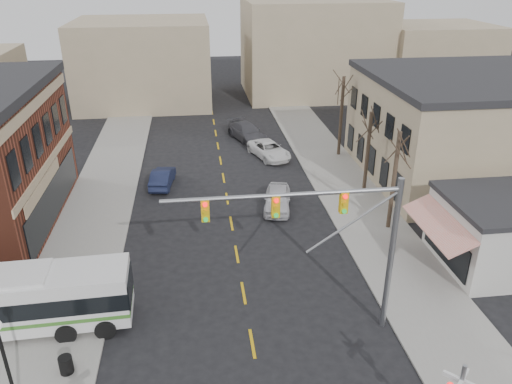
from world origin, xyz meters
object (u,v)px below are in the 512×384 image
at_px(transit_bus, 1,302).
at_px(pedestrian_far, 26,283).
at_px(car_b, 162,177).
at_px(car_d, 247,132).
at_px(street_lamp, 2,350).
at_px(car_a, 277,199).
at_px(trash_bin, 66,365).
at_px(pedestrian_near, 48,314).
at_px(traffic_signal_mast, 334,228).
at_px(car_c, 269,150).

xyz_separation_m(transit_bus, pedestrian_far, (0.29, 2.62, -0.77)).
relative_size(car_b, car_d, 0.76).
relative_size(street_lamp, car_a, 1.01).
distance_m(street_lamp, trash_bin, 3.80).
bearing_deg(pedestrian_far, pedestrian_near, -80.33).
distance_m(traffic_signal_mast, car_a, 14.29).
bearing_deg(car_d, street_lamp, -131.73).
relative_size(car_a, car_c, 0.89).
height_order(car_c, pedestrian_near, pedestrian_near).
distance_m(transit_bus, trash_bin, 4.94).
relative_size(car_b, car_c, 0.83).
height_order(transit_bus, car_b, transit_bus).
height_order(traffic_signal_mast, pedestrian_far, traffic_signal_mast).
xyz_separation_m(car_d, pedestrian_near, (-12.72, -27.39, 0.26)).
xyz_separation_m(street_lamp, car_c, (14.22, 27.20, -2.68)).
height_order(car_b, pedestrian_far, pedestrian_far).
distance_m(traffic_signal_mast, car_c, 24.34).
height_order(trash_bin, car_a, car_a).
height_order(traffic_signal_mast, car_c, traffic_signal_mast).
bearing_deg(car_a, car_d, 103.83).
distance_m(traffic_signal_mast, car_d, 29.42).
height_order(street_lamp, trash_bin, street_lamp).
xyz_separation_m(street_lamp, car_a, (13.25, 16.80, -2.62)).
relative_size(trash_bin, pedestrian_near, 0.42).
bearing_deg(trash_bin, street_lamp, -124.69).
distance_m(car_c, pedestrian_far, 25.05).
bearing_deg(traffic_signal_mast, transit_bus, 172.99).
height_order(traffic_signal_mast, pedestrian_near, traffic_signal_mast).
height_order(car_d, pedestrian_far, pedestrian_far).
bearing_deg(street_lamp, car_c, 62.40).
xyz_separation_m(car_b, pedestrian_near, (-4.73, -16.99, 0.38)).
bearing_deg(traffic_signal_mast, pedestrian_near, 173.18).
distance_m(street_lamp, car_c, 30.81).
height_order(car_d, pedestrian_near, pedestrian_near).
xyz_separation_m(traffic_signal_mast, car_d, (-0.69, 29.00, -4.94)).
xyz_separation_m(street_lamp, pedestrian_near, (0.03, 5.01, -2.31)).
height_order(trash_bin, car_c, car_c).
distance_m(traffic_signal_mast, street_lamp, 14.06).
xyz_separation_m(transit_bus, car_d, (14.83, 27.09, -0.94)).
distance_m(trash_bin, pedestrian_far, 6.72).
bearing_deg(pedestrian_near, car_d, -9.59).
height_order(street_lamp, car_b, street_lamp).
height_order(transit_bus, car_a, transit_bus).
height_order(pedestrian_near, pedestrian_far, pedestrian_near).
bearing_deg(traffic_signal_mast, pedestrian_far, 163.43).
relative_size(transit_bus, car_a, 2.65).
bearing_deg(pedestrian_near, car_c, -17.27).
height_order(car_a, car_c, car_a).
distance_m(trash_bin, car_d, 32.41).
height_order(traffic_signal_mast, car_d, traffic_signal_mast).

